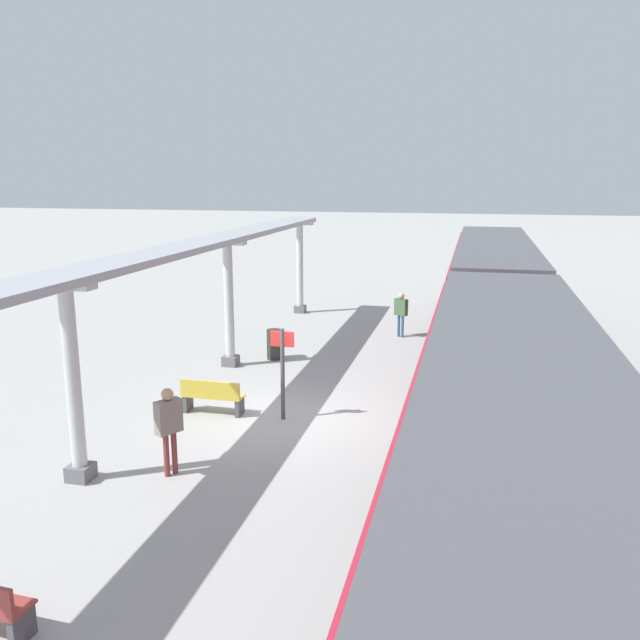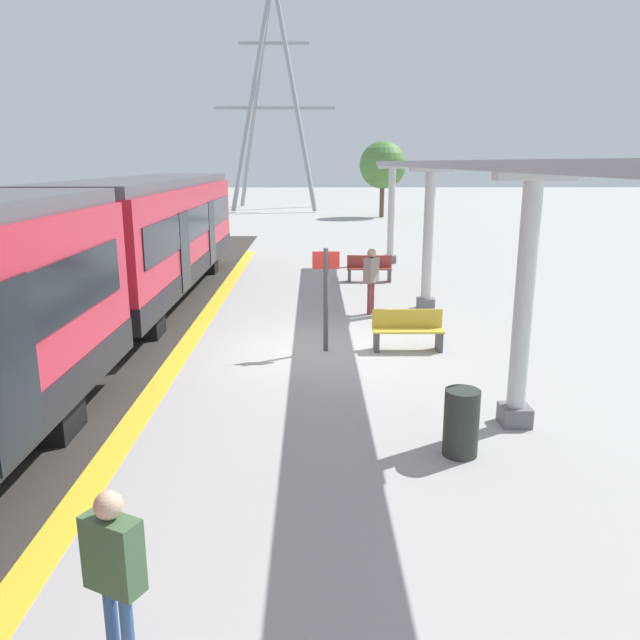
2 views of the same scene
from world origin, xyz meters
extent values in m
plane|color=#A7A8A4|center=(0.00, 0.00, 0.00)|extent=(176.00, 176.00, 0.00)
cube|color=yellow|center=(-3.05, 0.00, 0.00)|extent=(0.43, 30.51, 0.01)
cube|color=#38332D|center=(-4.87, 0.00, 0.00)|extent=(3.20, 42.51, 0.01)
cube|color=#BB2538|center=(-4.87, -8.50, 1.94)|extent=(2.60, 13.32, 2.60)
cube|color=black|center=(-4.87, -8.50, 0.92)|extent=(2.63, 13.34, 0.55)
cube|color=#515156|center=(-4.87, -8.50, 3.36)|extent=(2.39, 13.32, 0.24)
cube|color=black|center=(-3.56, -8.50, 2.25)|extent=(0.03, 12.26, 0.84)
cube|color=black|center=(-3.55, -10.72, 1.69)|extent=(0.04, 1.10, 2.00)
cube|color=black|center=(-3.55, -6.28, 1.69)|extent=(0.04, 1.10, 2.00)
cube|color=black|center=(-4.87, -4.24, 0.32)|extent=(2.21, 0.90, 0.64)
cube|color=black|center=(-4.87, -12.76, 0.32)|extent=(2.21, 0.90, 0.64)
cube|color=#BB2538|center=(-4.87, 5.42, 1.94)|extent=(2.60, 13.32, 2.60)
cube|color=black|center=(-4.87, 5.42, 0.92)|extent=(2.63, 13.34, 0.55)
cube|color=#515156|center=(-4.87, 5.42, 3.36)|extent=(2.39, 13.32, 0.24)
cube|color=black|center=(-3.56, 5.42, 2.25)|extent=(0.03, 12.26, 0.84)
cube|color=black|center=(-3.55, 3.20, 1.69)|extent=(0.04, 1.10, 2.00)
cube|color=black|center=(-3.55, 7.64, 1.69)|extent=(0.04, 1.10, 2.00)
cube|color=black|center=(-4.87, 1.16, 0.32)|extent=(2.21, 0.90, 0.64)
cube|color=slate|center=(2.82, -11.97, 0.15)|extent=(0.44, 0.44, 0.30)
cylinder|color=silver|center=(2.82, -11.97, 1.98)|extent=(0.28, 0.28, 3.36)
cube|color=silver|center=(2.82, -11.97, 3.72)|extent=(1.10, 0.36, 0.12)
cube|color=slate|center=(2.82, -3.93, 0.15)|extent=(0.44, 0.44, 0.30)
cylinder|color=silver|center=(2.82, -3.93, 1.98)|extent=(0.28, 0.28, 3.36)
cube|color=silver|center=(2.82, -3.93, 3.72)|extent=(1.10, 0.36, 0.12)
cube|color=slate|center=(2.82, 3.87, 0.15)|extent=(0.44, 0.44, 0.30)
cylinder|color=silver|center=(2.82, 3.87, 1.98)|extent=(0.28, 0.28, 3.36)
cube|color=silver|center=(2.82, 3.87, 3.72)|extent=(1.10, 0.36, 0.12)
cube|color=#A8AAB2|center=(2.82, -0.01, 3.86)|extent=(1.20, 24.70, 0.16)
cube|color=gold|center=(1.75, -0.03, 0.44)|extent=(1.50, 0.45, 0.04)
cube|color=gold|center=(1.75, 0.16, 0.66)|extent=(1.50, 0.07, 0.40)
cube|color=#4C4C51|center=(2.42, -0.04, 0.21)|extent=(0.10, 0.40, 0.42)
cube|color=#4C4C51|center=(1.08, -0.03, 0.21)|extent=(0.10, 0.40, 0.42)
cube|color=#4C4C51|center=(0.96, 7.93, 0.21)|extent=(0.12, 0.40, 0.42)
cylinder|color=#2B322A|center=(1.74, -4.94, 0.47)|extent=(0.48, 0.48, 0.94)
cylinder|color=#4C4C51|center=(0.00, -0.04, 1.10)|extent=(0.10, 0.10, 2.20)
cube|color=red|center=(0.00, -0.04, 1.95)|extent=(0.56, 0.04, 0.36)
cylinder|color=#385B8D|center=(-1.69, -8.76, 0.39)|extent=(0.10, 0.10, 0.79)
cylinder|color=#385B8D|center=(-1.84, -8.69, 0.39)|extent=(0.10, 0.10, 0.79)
cube|color=#466842|center=(-1.77, -8.72, 1.08)|extent=(0.50, 0.40, 0.59)
sphere|color=#E1B48F|center=(-1.77, -8.72, 1.49)|extent=(0.21, 0.21, 0.21)
cylinder|color=brown|center=(1.21, 3.19, 0.43)|extent=(0.11, 0.11, 0.86)
cylinder|color=brown|center=(1.30, 3.34, 0.43)|extent=(0.11, 0.11, 0.86)
cube|color=gray|center=(1.25, 3.27, 1.18)|extent=(0.45, 0.55, 0.65)
sphere|color=tan|center=(1.25, 3.27, 1.62)|extent=(0.23, 0.23, 0.23)
camera|label=1|loc=(-4.23, 13.87, 5.62)|focal=36.55mm
camera|label=2|loc=(-0.27, -12.83, 3.91)|focal=35.16mm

